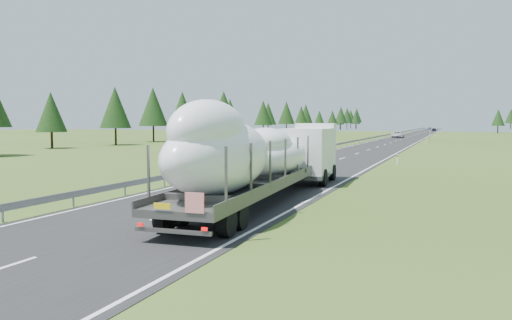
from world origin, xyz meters
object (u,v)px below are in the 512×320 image
at_px(highway_sign, 430,134).
at_px(boat_truck, 262,154).
at_px(distant_car_dark, 434,129).
at_px(distant_van, 398,135).
at_px(distant_car_blue, 429,128).

distance_m(highway_sign, boat_truck, 75.50).
bearing_deg(distant_car_dark, distant_van, -95.79).
bearing_deg(highway_sign, boat_truck, -93.54).
bearing_deg(distant_van, distant_car_dark, 87.31).
height_order(highway_sign, distant_van, highway_sign).
relative_size(highway_sign, distant_car_dark, 0.60).
height_order(highway_sign, boat_truck, boat_truck).
distance_m(distant_van, distant_car_blue, 146.46).
xyz_separation_m(highway_sign, distant_car_dark, (-4.10, 132.77, -1.07)).
distance_m(distant_van, distant_car_dark, 101.23).
height_order(highway_sign, distant_car_blue, highway_sign).
relative_size(distant_van, distant_car_dark, 1.36).
distance_m(highway_sign, distant_car_blue, 178.30).
xyz_separation_m(distant_van, distant_car_blue, (0.96, 146.45, -0.14)).
relative_size(distant_car_dark, distant_car_blue, 1.05).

